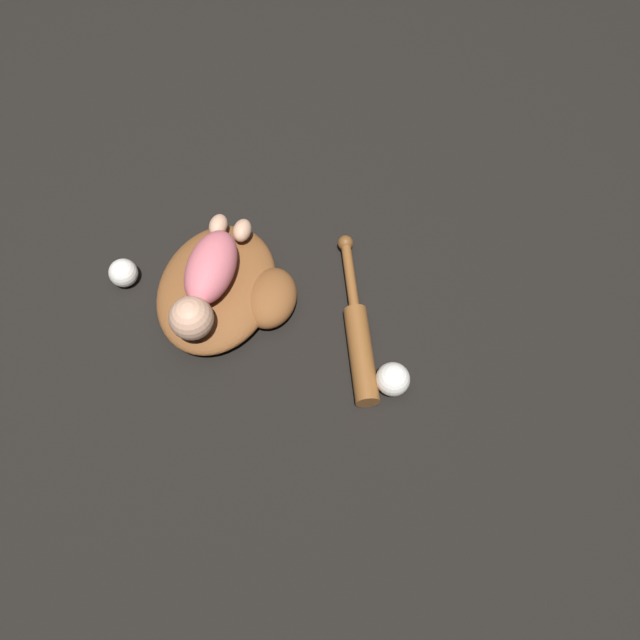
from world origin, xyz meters
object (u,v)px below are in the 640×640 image
(baseball_glove, at_px, (226,289))
(baby_figure, at_px, (207,279))
(baseball_spare, at_px, (123,273))
(baseball_bat, at_px, (358,335))
(baseball, at_px, (393,379))

(baseball_glove, bearing_deg, baby_figure, -23.92)
(baseball_glove, xyz_separation_m, baseball_spare, (0.06, -0.24, -0.01))
(baseball_glove, height_order, baseball_bat, baseball_glove)
(baseball_glove, bearing_deg, baseball, 85.11)
(baseball_glove, height_order, baby_figure, baby_figure)
(baseball, relative_size, baseball_spare, 1.09)
(baseball_bat, distance_m, baseball_spare, 0.57)
(baseball_spare, bearing_deg, baseball_bat, 99.65)
(baseball_spare, bearing_deg, baby_figure, 97.59)
(baby_figure, relative_size, baseball_bat, 0.88)
(baseball, distance_m, baseball_spare, 0.68)
(baby_figure, height_order, baseball_bat, baby_figure)
(baby_figure, bearing_deg, baseball_spare, -82.41)
(baby_figure, xyz_separation_m, baseball_bat, (-0.07, 0.34, -0.10))
(baseball_bat, height_order, baseball_spare, baseball_spare)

